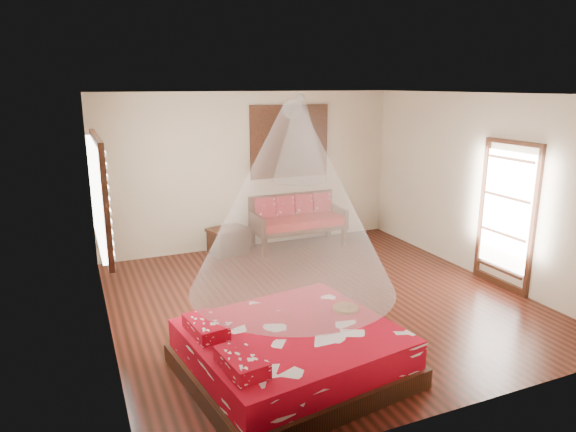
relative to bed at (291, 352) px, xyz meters
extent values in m
cube|color=black|center=(1.12, 1.60, -0.26)|extent=(5.50, 5.50, 0.02)
cube|color=white|center=(1.12, 1.60, 2.56)|extent=(5.50, 5.50, 0.02)
cube|color=tan|center=(-1.64, 1.60, 1.15)|extent=(0.02, 5.50, 2.80)
cube|color=tan|center=(3.88, 1.60, 1.15)|extent=(0.02, 5.50, 2.80)
cube|color=tan|center=(1.12, 4.36, 1.15)|extent=(5.50, 0.02, 2.80)
cube|color=tan|center=(1.12, -1.16, 1.15)|extent=(5.50, 0.02, 2.80)
cube|color=black|center=(0.02, 0.00, -0.15)|extent=(2.34, 2.18, 0.20)
cube|color=#9D0518|center=(0.02, 0.00, 0.10)|extent=(2.23, 2.06, 0.30)
cube|color=#9D0518|center=(-0.69, -0.51, 0.32)|extent=(0.38, 0.58, 0.14)
cube|color=#9D0518|center=(-0.80, 0.28, 0.32)|extent=(0.38, 0.58, 0.14)
cube|color=black|center=(1.07, 3.59, -0.04)|extent=(0.08, 0.08, 0.42)
cube|color=black|center=(2.64, 3.59, -0.04)|extent=(0.08, 0.08, 0.42)
cube|color=black|center=(1.07, 4.22, -0.04)|extent=(0.08, 0.08, 0.42)
cube|color=black|center=(2.64, 4.22, -0.04)|extent=(0.08, 0.08, 0.42)
cube|color=black|center=(1.85, 3.90, 0.13)|extent=(1.69, 0.75, 0.08)
cube|color=#940510|center=(1.85, 3.90, 0.24)|extent=(1.63, 0.69, 0.14)
cube|color=black|center=(1.85, 4.24, 0.42)|extent=(1.69, 0.06, 0.55)
cube|color=black|center=(1.05, 3.90, 0.29)|extent=(0.06, 0.75, 0.30)
cube|color=black|center=(2.66, 3.90, 0.29)|extent=(0.06, 0.75, 0.30)
cube|color=#9D0518|center=(1.29, 4.12, 0.49)|extent=(0.36, 0.19, 0.37)
cube|color=#9D0518|center=(1.67, 4.12, 0.49)|extent=(0.36, 0.19, 0.37)
cube|color=#9D0518|center=(2.04, 4.12, 0.49)|extent=(0.36, 0.19, 0.37)
cube|color=#9D0518|center=(2.42, 4.12, 0.49)|extent=(0.36, 0.19, 0.37)
cube|color=black|center=(0.56, 4.05, -0.05)|extent=(0.72, 0.60, 0.41)
cube|color=black|center=(0.56, 4.05, 0.18)|extent=(0.77, 0.65, 0.05)
cube|color=black|center=(1.85, 4.32, 1.65)|extent=(1.52, 0.06, 1.32)
cube|color=black|center=(1.85, 4.31, 1.65)|extent=(1.35, 0.04, 1.10)
cube|color=black|center=(-1.60, 1.80, 1.45)|extent=(0.08, 1.74, 1.34)
cube|color=silver|center=(-1.56, 1.80, 1.45)|extent=(0.04, 1.54, 1.10)
cube|color=black|center=(3.84, 1.00, 0.80)|extent=(0.08, 1.02, 2.16)
cube|color=white|center=(3.82, 1.00, 0.90)|extent=(0.03, 0.82, 1.70)
cylinder|color=brown|center=(0.76, 0.22, 0.26)|extent=(0.28, 0.28, 0.03)
cone|color=white|center=(0.02, 0.00, 1.60)|extent=(2.03, 2.03, 1.80)
cone|color=white|center=(1.85, 3.85, 1.75)|extent=(0.99, 0.99, 1.50)
camera|label=1|loc=(-1.89, -4.35, 2.67)|focal=32.00mm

